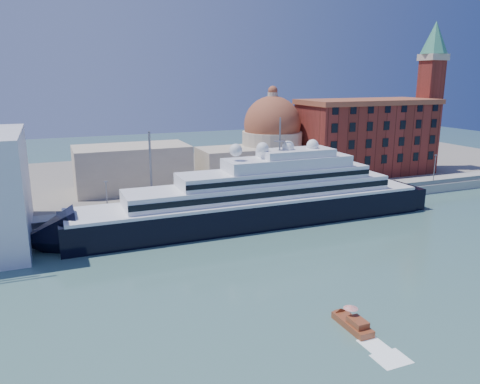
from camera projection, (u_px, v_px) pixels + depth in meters
name	position (u px, v px, depth m)	size (l,w,h in m)	color
ground	(303.00, 260.00, 83.80)	(400.00, 400.00, 0.00)	#38605C
quay	(233.00, 206.00, 114.03)	(180.00, 10.00, 2.50)	gray
land	(187.00, 175.00, 150.91)	(260.00, 72.00, 2.00)	slate
quay_fence	(240.00, 203.00, 109.55)	(180.00, 0.10, 1.20)	slate
superyacht	(243.00, 205.00, 102.55)	(91.70, 12.71, 27.40)	black
water_taxi	(353.00, 323.00, 61.04)	(2.23, 6.57, 3.12)	brown
warehouse	(367.00, 136.00, 146.34)	(43.00, 19.00, 23.25)	maroon
campanile	(430.00, 87.00, 151.59)	(8.40, 8.40, 47.00)	maroon
church	(224.00, 152.00, 135.36)	(66.00, 18.00, 25.50)	beige
lamp_posts	(184.00, 177.00, 105.74)	(120.80, 2.40, 18.00)	slate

